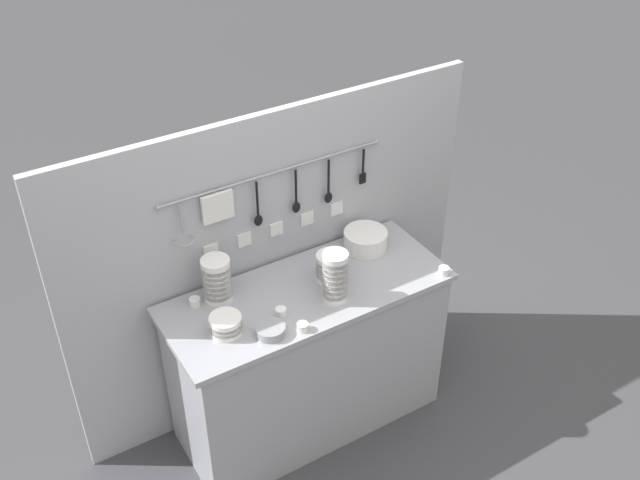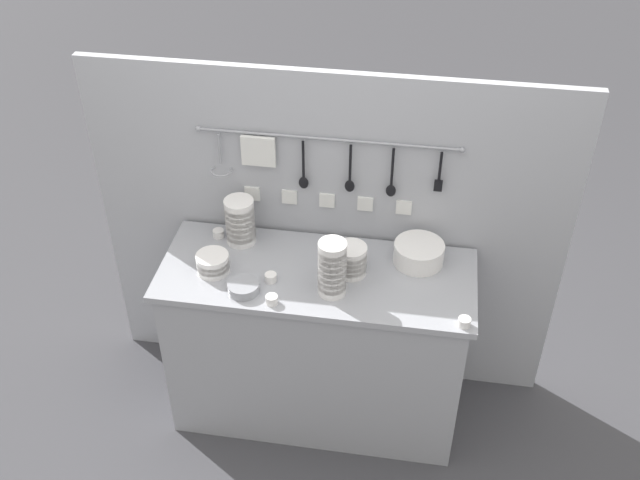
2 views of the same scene
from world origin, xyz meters
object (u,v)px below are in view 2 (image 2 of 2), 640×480
object	(u,v)px
cup_edge_far	(271,278)
cup_beside_plates	(272,300)
bowl_stack_back_corner	(213,263)
bowl_stack_tall_left	(351,260)
cup_front_right	(218,233)
steel_mixing_bowl	(243,287)
bowl_stack_short_front	(240,221)
bowl_stack_nested_right	(332,268)
cup_front_left	(464,322)
plate_stack	(419,253)

from	to	relation	value
cup_edge_far	cup_beside_plates	bearing A→B (deg)	-76.26
bowl_stack_back_corner	cup_beside_plates	size ratio (longest dim) A/B	2.79
bowl_stack_tall_left	cup_front_right	xyz separation A→B (m)	(-0.64, 0.16, -0.05)
steel_mixing_bowl	cup_edge_far	xyz separation A→B (m)	(0.10, 0.08, -0.00)
bowl_stack_short_front	bowl_stack_nested_right	size ratio (longest dim) A/B	0.86
cup_front_right	steel_mixing_bowl	bearing A→B (deg)	-59.79
bowl_stack_back_corner	bowl_stack_tall_left	bearing A→B (deg)	8.15
steel_mixing_bowl	cup_front_left	size ratio (longest dim) A/B	2.63
bowl_stack_nested_right	steel_mixing_bowl	xyz separation A→B (m)	(-0.37, -0.05, -0.11)
bowl_stack_short_front	cup_front_right	xyz separation A→B (m)	(-0.11, 0.01, -0.09)
plate_stack	cup_edge_far	world-z (taller)	plate_stack
bowl_stack_tall_left	cup_edge_far	world-z (taller)	bowl_stack_tall_left
bowl_stack_tall_left	cup_beside_plates	bearing A→B (deg)	-140.23
bowl_stack_tall_left	bowl_stack_back_corner	distance (m)	0.60
bowl_stack_nested_right	cup_edge_far	bearing A→B (deg)	173.90
plate_stack	cup_front_right	bearing A→B (deg)	177.78
bowl_stack_nested_right	plate_stack	distance (m)	0.45
bowl_stack_back_corner	cup_front_right	size ratio (longest dim) A/B	2.79
cup_beside_plates	cup_front_left	distance (m)	0.79
bowl_stack_nested_right	cup_front_left	bearing A→B (deg)	-11.88
bowl_stack_back_corner	steel_mixing_bowl	size ratio (longest dim) A/B	1.06
steel_mixing_bowl	cup_front_right	distance (m)	0.41
bowl_stack_short_front	cup_beside_plates	bearing A→B (deg)	-60.09
bowl_stack_nested_right	bowl_stack_back_corner	bearing A→B (deg)	174.07
cup_beside_plates	cup_front_left	bearing A→B (deg)	-0.61
bowl_stack_short_front	bowl_stack_nested_right	bearing A→B (deg)	-31.59
cup_front_left	bowl_stack_short_front	bearing A→B (deg)	158.47
bowl_stack_short_front	cup_front_left	xyz separation A→B (m)	(1.02, -0.40, -0.09)
bowl_stack_tall_left	plate_stack	size ratio (longest dim) A/B	0.63
bowl_stack_back_corner	cup_front_right	world-z (taller)	bowl_stack_back_corner
bowl_stack_nested_right	cup_front_right	xyz separation A→B (m)	(-0.58, 0.30, -0.11)
bowl_stack_short_front	bowl_stack_back_corner	size ratio (longest dim) A/B	1.56
cup_front_right	bowl_stack_tall_left	bearing A→B (deg)	-13.93
bowl_stack_short_front	cup_front_left	distance (m)	1.10
bowl_stack_tall_left	cup_front_right	world-z (taller)	bowl_stack_tall_left
bowl_stack_back_corner	bowl_stack_nested_right	distance (m)	0.54
cup_edge_far	bowl_stack_nested_right	bearing A→B (deg)	-6.10
plate_stack	cup_beside_plates	xyz separation A→B (m)	(-0.59, -0.37, -0.03)
plate_stack	cup_beside_plates	bearing A→B (deg)	-147.68
bowl_stack_tall_left	bowl_stack_nested_right	size ratio (longest dim) A/B	0.54
bowl_stack_tall_left	steel_mixing_bowl	bearing A→B (deg)	-155.74
bowl_stack_short_front	cup_edge_far	bearing A→B (deg)	-53.04
bowl_stack_short_front	cup_edge_far	xyz separation A→B (m)	(0.19, -0.26, -0.09)
plate_stack	cup_front_right	size ratio (longest dim) A/B	4.30
bowl_stack_nested_right	steel_mixing_bowl	bearing A→B (deg)	-171.67
plate_stack	cup_beside_plates	distance (m)	0.70
bowl_stack_nested_right	cup_beside_plates	world-z (taller)	bowl_stack_nested_right
bowl_stack_nested_right	cup_edge_far	world-z (taller)	bowl_stack_nested_right
bowl_stack_back_corner	steel_mixing_bowl	distance (m)	0.20
bowl_stack_tall_left	bowl_stack_short_front	distance (m)	0.55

